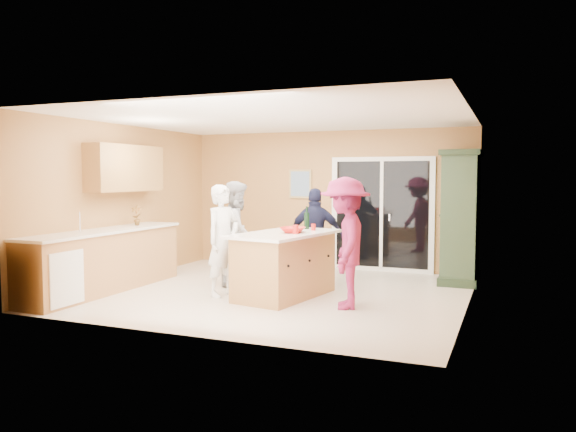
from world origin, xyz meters
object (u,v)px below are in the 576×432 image
at_px(woman_navy, 316,235).
at_px(kitchen_island, 285,267).
at_px(woman_grey, 237,233).
at_px(green_hutch, 461,218).
at_px(woman_white, 223,241).
at_px(woman_magenta, 345,243).

bearing_deg(woman_navy, kitchen_island, 78.15).
relative_size(woman_grey, woman_navy, 1.07).
xyz_separation_m(green_hutch, woman_navy, (-2.20, -0.93, -0.28)).
distance_m(green_hutch, woman_white, 3.95).
bearing_deg(woman_grey, woman_white, 176.26).
distance_m(woman_navy, woman_magenta, 1.81).
height_order(green_hutch, woman_navy, green_hutch).
distance_m(kitchen_island, woman_navy, 1.25).
distance_m(green_hutch, woman_magenta, 2.78).
height_order(woman_white, woman_navy, woman_white).
bearing_deg(woman_white, kitchen_island, -55.27).
distance_m(woman_grey, woman_magenta, 2.27).
relative_size(kitchen_island, green_hutch, 0.89).
relative_size(woman_white, woman_navy, 1.05).
distance_m(kitchen_island, woman_grey, 1.28).
distance_m(kitchen_island, green_hutch, 3.17).
xyz_separation_m(kitchen_island, woman_white, (-0.85, -0.28, 0.37)).
relative_size(woman_navy, woman_magenta, 0.89).
bearing_deg(kitchen_island, woman_grey, 161.49).
xyz_separation_m(woman_white, woman_navy, (0.91, 1.48, -0.04)).
bearing_deg(kitchen_island, green_hutch, 53.88).
relative_size(kitchen_island, woman_white, 1.19).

